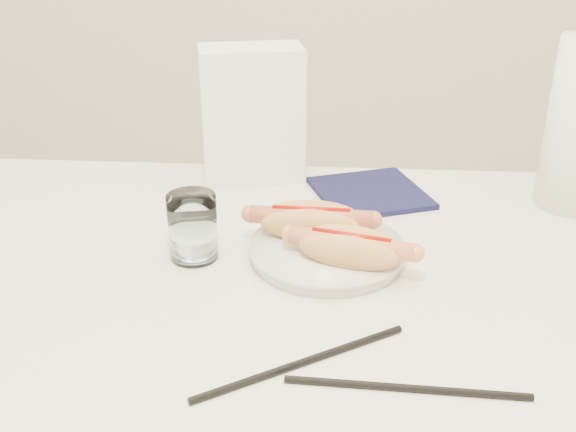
# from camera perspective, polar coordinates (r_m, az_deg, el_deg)

# --- Properties ---
(table) EXTENTS (1.20, 0.80, 0.75)m
(table) POSITION_cam_1_polar(r_m,az_deg,el_deg) (0.86, 0.87, -9.48)
(table) COLOR silver
(table) RESTS_ON ground
(plate) EXTENTS (0.21, 0.21, 0.02)m
(plate) POSITION_cam_1_polar(r_m,az_deg,el_deg) (0.88, 3.34, -3.15)
(plate) COLOR silver
(plate) RESTS_ON table
(hotdog_left) EXTENTS (0.17, 0.07, 0.05)m
(hotdog_left) POSITION_cam_1_polar(r_m,az_deg,el_deg) (0.90, 1.97, -0.47)
(hotdog_left) COLOR tan
(hotdog_left) RESTS_ON plate
(hotdog_right) EXTENTS (0.16, 0.09, 0.04)m
(hotdog_right) POSITION_cam_1_polar(r_m,az_deg,el_deg) (0.84, 5.34, -2.71)
(hotdog_right) COLOR tan
(hotdog_right) RESTS_ON plate
(water_glass) EXTENTS (0.06, 0.06, 0.09)m
(water_glass) POSITION_cam_1_polar(r_m,az_deg,el_deg) (0.88, -8.09, -0.92)
(water_glass) COLOR white
(water_glass) RESTS_ON table
(chopstick_near) EXTENTS (0.21, 0.14, 0.01)m
(chopstick_near) POSITION_cam_1_polar(r_m,az_deg,el_deg) (0.70, 1.22, -12.32)
(chopstick_near) COLOR black
(chopstick_near) RESTS_ON table
(chopstick_far) EXTENTS (0.24, 0.02, 0.01)m
(chopstick_far) POSITION_cam_1_polar(r_m,az_deg,el_deg) (0.68, 10.03, -14.18)
(chopstick_far) COLOR black
(chopstick_far) RESTS_ON table
(napkin_box) EXTENTS (0.18, 0.12, 0.22)m
(napkin_box) POSITION_cam_1_polar(r_m,az_deg,el_deg) (1.10, -3.05, 8.63)
(napkin_box) COLOR white
(napkin_box) RESTS_ON table
(navy_napkin) EXTENTS (0.21, 0.21, 0.01)m
(navy_napkin) POSITION_cam_1_polar(r_m,az_deg,el_deg) (1.07, 6.97, 1.97)
(navy_napkin) COLOR #111135
(navy_napkin) RESTS_ON table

